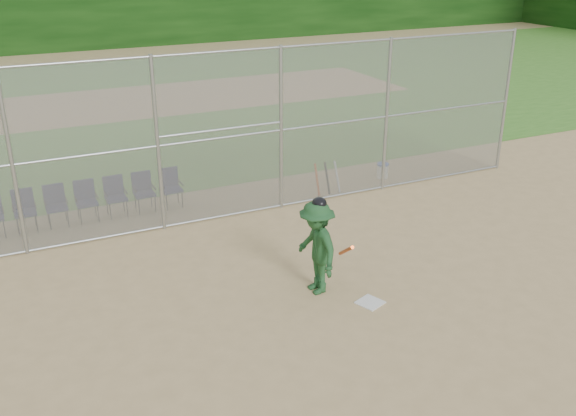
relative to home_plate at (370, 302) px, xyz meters
name	(u,v)px	position (x,y,z in m)	size (l,w,h in m)	color
ground	(347,313)	(-0.54, -0.11, -0.01)	(100.00, 100.00, 0.00)	tan
grass_strip	(128,102)	(-0.54, 17.89, 0.00)	(100.00, 100.00, 0.00)	#376F21
dirt_patch_far	(128,102)	(-0.54, 17.89, 0.00)	(24.00, 24.00, 0.00)	tan
backstop_fence	(242,132)	(-0.54, 4.89, 2.06)	(16.09, 0.09, 4.00)	gray
home_plate	(370,302)	(0.00, 0.00, 0.00)	(0.43, 0.43, 0.02)	silver
batter_at_plate	(317,247)	(-0.69, 0.84, 0.92)	(0.86, 1.36, 1.92)	#1D4A24
water_cooler	(383,170)	(3.95, 5.64, 0.21)	(0.34, 0.34, 0.42)	white
spare_bats	(327,178)	(1.98, 5.31, 0.40)	(0.66, 0.39, 0.82)	#D84C14
chair_1	(25,212)	(-5.43, 6.12, 0.47)	(0.54, 0.52, 0.96)	#10123D
chair_2	(56,207)	(-4.74, 6.12, 0.47)	(0.54, 0.52, 0.96)	#10123D
chair_3	(87,202)	(-4.05, 6.12, 0.47)	(0.54, 0.52, 0.96)	#10123D
chair_4	(116,197)	(-3.37, 6.12, 0.47)	(0.54, 0.52, 0.96)	#10123D
chair_5	(144,193)	(-2.68, 6.12, 0.47)	(0.54, 0.52, 0.96)	#10123D
chair_6	(172,188)	(-1.99, 6.12, 0.47)	(0.54, 0.52, 0.96)	#10123D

